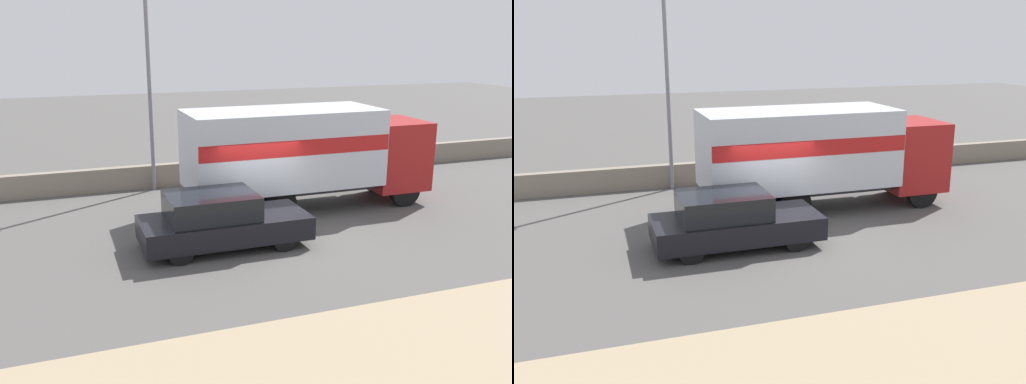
{
  "view_description": "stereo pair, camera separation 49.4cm",
  "coord_description": "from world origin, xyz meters",
  "views": [
    {
      "loc": [
        -5.53,
        -14.3,
        5.6
      ],
      "look_at": [
        -0.1,
        0.82,
        1.07
      ],
      "focal_mm": 40.0,
      "sensor_mm": 36.0,
      "label": 1
    },
    {
      "loc": [
        -5.06,
        -14.46,
        5.6
      ],
      "look_at": [
        -0.1,
        0.82,
        1.07
      ],
      "focal_mm": 40.0,
      "sensor_mm": 36.0,
      "label": 2
    }
  ],
  "objects": [
    {
      "name": "street_lamp",
      "position": [
        -2.21,
        5.97,
        4.23
      ],
      "size": [
        0.56,
        0.28,
        7.34
      ],
      "color": "slate",
      "rests_on": "ground_plane"
    },
    {
      "name": "stone_wall_backdrop",
      "position": [
        0.0,
        6.37,
        0.42
      ],
      "size": [
        60.0,
        0.35,
        0.84
      ],
      "color": "gray",
      "rests_on": "ground_plane"
    },
    {
      "name": "dirt_shoulder_foreground",
      "position": [
        0.0,
        -7.1,
        0.02
      ],
      "size": [
        60.0,
        4.64,
        0.04
      ],
      "color": "#9E896B",
      "rests_on": "ground_plane"
    },
    {
      "name": "car_hatchback",
      "position": [
        -1.56,
        -0.44,
        0.75
      ],
      "size": [
        4.49,
        1.89,
        1.52
      ],
      "color": "black",
      "rests_on": "ground_plane"
    },
    {
      "name": "ground_plane",
      "position": [
        0.0,
        0.0,
        0.0
      ],
      "size": [
        80.0,
        80.0,
        0.0
      ],
      "primitive_type": "plane",
      "color": "#514F4C"
    },
    {
      "name": "box_truck",
      "position": [
        1.93,
        2.07,
        1.93
      ],
      "size": [
        8.03,
        2.55,
        3.27
      ],
      "color": "maroon",
      "rests_on": "ground_plane"
    }
  ]
}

